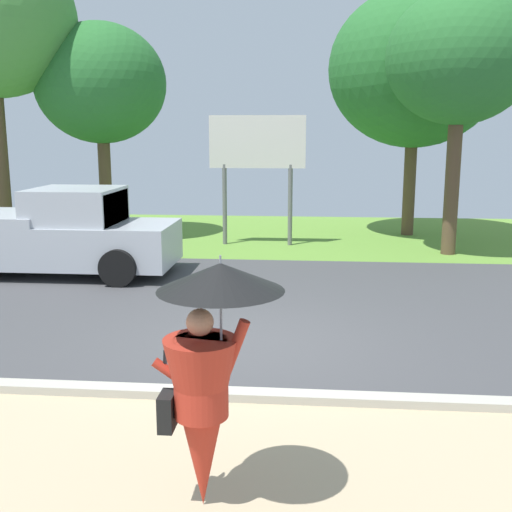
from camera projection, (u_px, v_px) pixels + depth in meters
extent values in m
cube|color=#424244|center=(260.00, 308.00, 11.14)|extent=(40.00, 8.00, 0.10)
cube|color=olive|center=(282.00, 235.00, 18.95)|extent=(40.00, 8.00, 0.10)
cube|color=#B2AD9E|center=(232.00, 394.00, 7.22)|extent=(40.00, 0.24, 0.10)
cone|color=#B22D1E|center=(202.00, 424.00, 5.02)|extent=(0.60, 0.60, 1.45)
cylinder|color=#B22D1E|center=(201.00, 378.00, 4.95)|extent=(0.44, 0.44, 0.65)
sphere|color=tan|center=(200.00, 322.00, 4.85)|extent=(0.22, 0.22, 0.22)
cylinder|color=#B22D1E|center=(235.00, 346.00, 4.87)|extent=(0.24, 0.09, 0.45)
cylinder|color=#B22D1E|center=(169.00, 372.00, 4.98)|extent=(0.29, 0.08, 0.24)
cylinder|color=gray|center=(221.00, 319.00, 4.83)|extent=(0.02, 0.02, 0.75)
cone|color=black|center=(221.00, 277.00, 4.77)|extent=(1.00, 1.00, 0.22)
cylinder|color=gray|center=(220.00, 262.00, 4.74)|extent=(0.02, 0.02, 0.10)
cube|color=black|center=(165.00, 359.00, 4.99)|extent=(0.02, 0.11, 0.16)
cube|color=black|center=(167.00, 411.00, 4.97)|extent=(0.12, 0.24, 0.30)
cube|color=#ADB2BA|center=(56.00, 243.00, 13.49)|extent=(5.20, 2.00, 0.90)
cube|color=#ADB2BA|center=(76.00, 209.00, 13.30)|extent=(1.80, 1.84, 0.90)
cube|color=#2D3842|center=(114.00, 209.00, 13.23)|extent=(0.10, 1.70, 0.77)
cylinder|color=black|center=(145.00, 249.00, 14.38)|extent=(0.76, 0.28, 0.76)
cylinder|color=black|center=(118.00, 268.00, 12.42)|extent=(0.76, 0.28, 0.76)
cylinder|color=black|center=(4.00, 247.00, 14.67)|extent=(0.76, 0.28, 0.76)
cylinder|color=slate|center=(225.00, 205.00, 16.99)|extent=(0.12, 0.12, 2.20)
cylinder|color=slate|center=(290.00, 205.00, 16.83)|extent=(0.12, 0.12, 2.20)
cube|color=silver|center=(257.00, 142.00, 16.58)|extent=(2.60, 0.10, 1.40)
cylinder|color=brown|center=(452.00, 181.00, 15.45)|extent=(0.36, 0.36, 3.70)
ellipsoid|color=#286B2D|center=(460.00, 57.00, 14.86)|extent=(3.55, 3.55, 3.23)
cylinder|color=brown|center=(2.00, 161.00, 17.09)|extent=(0.36, 0.36, 4.57)
cylinder|color=brown|center=(410.00, 180.00, 18.46)|extent=(0.36, 0.36, 3.28)
ellipsoid|color=#286B2D|center=(415.00, 68.00, 17.83)|extent=(4.98, 4.98, 4.53)
cylinder|color=brown|center=(105.00, 182.00, 18.10)|extent=(0.36, 0.36, 3.24)
ellipsoid|color=#286B2D|center=(101.00, 83.00, 17.55)|extent=(3.71, 3.71, 3.37)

